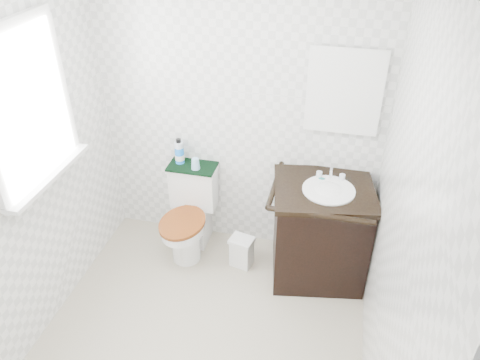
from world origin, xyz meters
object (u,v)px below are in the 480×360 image
at_px(vanity, 320,230).
at_px(trash_bin, 242,251).
at_px(cup, 195,164).
at_px(toilet, 191,216).
at_px(mouthwash_bottle, 179,152).

relative_size(vanity, trash_bin, 3.43).
bearing_deg(vanity, cup, 171.59).
distance_m(toilet, cup, 0.48).
height_order(trash_bin, mouthwash_bottle, mouthwash_bottle).
relative_size(toilet, vanity, 0.79).
bearing_deg(toilet, mouthwash_bottle, 127.36).
xyz_separation_m(toilet, mouthwash_bottle, (-0.11, 0.14, 0.52)).
bearing_deg(toilet, vanity, -3.66).
distance_m(toilet, mouthwash_bottle, 0.55).
relative_size(toilet, mouthwash_bottle, 3.42).
relative_size(toilet, trash_bin, 2.72).
bearing_deg(mouthwash_bottle, toilet, -52.64).
xyz_separation_m(toilet, cup, (0.04, 0.08, 0.47)).
xyz_separation_m(toilet, trash_bin, (0.47, -0.12, -0.19)).
relative_size(mouthwash_bottle, cup, 2.38).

